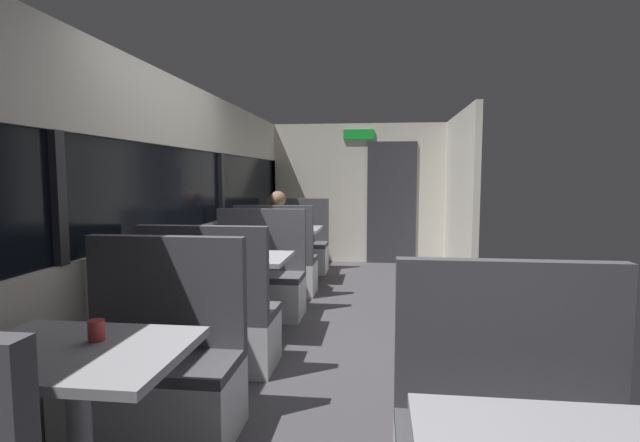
{
  "coord_description": "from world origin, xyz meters",
  "views": [
    {
      "loc": [
        0.34,
        -3.9,
        1.45
      ],
      "look_at": [
        -0.25,
        0.99,
        0.99
      ],
      "focal_mm": 27.22,
      "sensor_mm": 36.0,
      "label": 1
    }
  ],
  "objects_px": {
    "dining_table_near_window": "(77,372)",
    "seated_passenger": "(278,249)",
    "bench_far_window_facing_entry": "(296,250)",
    "bench_near_window_facing_entry": "(156,375)",
    "bench_far_window_facing_end": "(277,267)",
    "bench_mid_window_facing_end": "(212,325)",
    "bench_mid_window_facing_entry": "(258,284)",
    "dining_table_mid_window": "(238,267)",
    "dining_table_far_window": "(287,235)",
    "coffee_cup_primary": "(96,330)"
  },
  "relations": [
    {
      "from": "dining_table_near_window",
      "to": "seated_passenger",
      "type": "height_order",
      "value": "seated_passenger"
    },
    {
      "from": "dining_table_near_window",
      "to": "bench_far_window_facing_entry",
      "type": "bearing_deg",
      "value": 90.0
    },
    {
      "from": "seated_passenger",
      "to": "bench_near_window_facing_entry",
      "type": "bearing_deg",
      "value": -90.0
    },
    {
      "from": "bench_far_window_facing_end",
      "to": "seated_passenger",
      "type": "relative_size",
      "value": 0.87
    },
    {
      "from": "bench_mid_window_facing_end",
      "to": "bench_mid_window_facing_entry",
      "type": "height_order",
      "value": "same"
    },
    {
      "from": "bench_mid_window_facing_end",
      "to": "dining_table_near_window",
      "type": "bearing_deg",
      "value": -90.0
    },
    {
      "from": "dining_table_near_window",
      "to": "bench_near_window_facing_entry",
      "type": "height_order",
      "value": "bench_near_window_facing_entry"
    },
    {
      "from": "dining_table_mid_window",
      "to": "seated_passenger",
      "type": "bearing_deg",
      "value": 90.0
    },
    {
      "from": "dining_table_far_window",
      "to": "coffee_cup_primary",
      "type": "distance_m",
      "value": 4.55
    },
    {
      "from": "bench_far_window_facing_entry",
      "to": "dining_table_mid_window",
      "type": "bearing_deg",
      "value": -90.0
    },
    {
      "from": "bench_mid_window_facing_end",
      "to": "bench_mid_window_facing_entry",
      "type": "bearing_deg",
      "value": 90.0
    },
    {
      "from": "bench_far_window_facing_end",
      "to": "bench_near_window_facing_entry",
      "type": "bearing_deg",
      "value": -90.0
    },
    {
      "from": "dining_table_near_window",
      "to": "dining_table_far_window",
      "type": "xyz_separation_m",
      "value": [
        0.0,
        4.65,
        0.0
      ]
    },
    {
      "from": "bench_far_window_facing_end",
      "to": "bench_mid_window_facing_entry",
      "type": "bearing_deg",
      "value": -90.0
    },
    {
      "from": "bench_far_window_facing_end",
      "to": "dining_table_near_window",
      "type": "bearing_deg",
      "value": -90.0
    },
    {
      "from": "dining_table_far_window",
      "to": "bench_far_window_facing_end",
      "type": "xyz_separation_m",
      "value": [
        0.0,
        -0.7,
        -0.31
      ]
    },
    {
      "from": "seated_passenger",
      "to": "bench_far_window_facing_entry",
      "type": "bearing_deg",
      "value": 90.0
    },
    {
      "from": "bench_mid_window_facing_end",
      "to": "bench_far_window_facing_end",
      "type": "xyz_separation_m",
      "value": [
        0.0,
        2.33,
        0.0
      ]
    },
    {
      "from": "bench_mid_window_facing_entry",
      "to": "dining_table_far_window",
      "type": "bearing_deg",
      "value": 90.0
    },
    {
      "from": "dining_table_far_window",
      "to": "seated_passenger",
      "type": "xyz_separation_m",
      "value": [
        0.0,
        -0.63,
        -0.1
      ]
    },
    {
      "from": "bench_far_window_facing_entry",
      "to": "dining_table_near_window",
      "type": "bearing_deg",
      "value": -90.0
    },
    {
      "from": "bench_far_window_facing_entry",
      "to": "bench_far_window_facing_end",
      "type": "bearing_deg",
      "value": -90.0
    },
    {
      "from": "dining_table_far_window",
      "to": "bench_far_window_facing_entry",
      "type": "distance_m",
      "value": 0.77
    },
    {
      "from": "bench_near_window_facing_entry",
      "to": "bench_mid_window_facing_end",
      "type": "xyz_separation_m",
      "value": [
        0.0,
        0.93,
        0.0
      ]
    },
    {
      "from": "bench_mid_window_facing_end",
      "to": "bench_far_window_facing_end",
      "type": "height_order",
      "value": "same"
    },
    {
      "from": "bench_far_window_facing_end",
      "to": "bench_far_window_facing_entry",
      "type": "distance_m",
      "value": 1.4
    },
    {
      "from": "seated_passenger",
      "to": "dining_table_mid_window",
      "type": "bearing_deg",
      "value": -90.0
    },
    {
      "from": "bench_mid_window_facing_end",
      "to": "bench_far_window_facing_end",
      "type": "bearing_deg",
      "value": 90.0
    },
    {
      "from": "dining_table_far_window",
      "to": "bench_far_window_facing_entry",
      "type": "xyz_separation_m",
      "value": [
        0.0,
        0.7,
        -0.31
      ]
    },
    {
      "from": "bench_near_window_facing_entry",
      "to": "coffee_cup_primary",
      "type": "relative_size",
      "value": 12.22
    },
    {
      "from": "bench_near_window_facing_entry",
      "to": "dining_table_mid_window",
      "type": "distance_m",
      "value": 1.66
    },
    {
      "from": "bench_near_window_facing_entry",
      "to": "bench_far_window_facing_end",
      "type": "bearing_deg",
      "value": 90.0
    },
    {
      "from": "bench_far_window_facing_end",
      "to": "dining_table_mid_window",
      "type": "bearing_deg",
      "value": -90.0
    },
    {
      "from": "bench_mid_window_facing_end",
      "to": "seated_passenger",
      "type": "bearing_deg",
      "value": 90.0
    },
    {
      "from": "dining_table_far_window",
      "to": "dining_table_mid_window",
      "type": "bearing_deg",
      "value": -90.0
    },
    {
      "from": "bench_near_window_facing_entry",
      "to": "dining_table_mid_window",
      "type": "relative_size",
      "value": 1.22
    },
    {
      "from": "dining_table_mid_window",
      "to": "coffee_cup_primary",
      "type": "xyz_separation_m",
      "value": [
        0.03,
        -2.22,
        0.15
      ]
    },
    {
      "from": "bench_far_window_facing_entry",
      "to": "coffee_cup_primary",
      "type": "bearing_deg",
      "value": -89.66
    },
    {
      "from": "dining_table_near_window",
      "to": "bench_mid_window_facing_entry",
      "type": "xyz_separation_m",
      "value": [
        0.0,
        3.03,
        -0.31
      ]
    },
    {
      "from": "dining_table_mid_window",
      "to": "bench_far_window_facing_entry",
      "type": "xyz_separation_m",
      "value": [
        0.0,
        3.03,
        -0.31
      ]
    },
    {
      "from": "dining_table_near_window",
      "to": "coffee_cup_primary",
      "type": "relative_size",
      "value": 10.0
    },
    {
      "from": "dining_table_near_window",
      "to": "bench_far_window_facing_entry",
      "type": "xyz_separation_m",
      "value": [
        0.0,
        5.35,
        -0.31
      ]
    },
    {
      "from": "dining_table_near_window",
      "to": "seated_passenger",
      "type": "bearing_deg",
      "value": 90.0
    },
    {
      "from": "dining_table_near_window",
      "to": "bench_mid_window_facing_entry",
      "type": "distance_m",
      "value": 3.04
    },
    {
      "from": "dining_table_near_window",
      "to": "dining_table_mid_window",
      "type": "bearing_deg",
      "value": 90.0
    },
    {
      "from": "dining_table_near_window",
      "to": "bench_near_window_facing_entry",
      "type": "bearing_deg",
      "value": 90.0
    },
    {
      "from": "dining_table_far_window",
      "to": "bench_far_window_facing_entry",
      "type": "height_order",
      "value": "bench_far_window_facing_entry"
    },
    {
      "from": "bench_near_window_facing_entry",
      "to": "bench_mid_window_facing_end",
      "type": "height_order",
      "value": "same"
    },
    {
      "from": "bench_mid_window_facing_end",
      "to": "bench_far_window_facing_entry",
      "type": "height_order",
      "value": "same"
    },
    {
      "from": "bench_mid_window_facing_entry",
      "to": "seated_passenger",
      "type": "distance_m",
      "value": 1.02
    }
  ]
}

